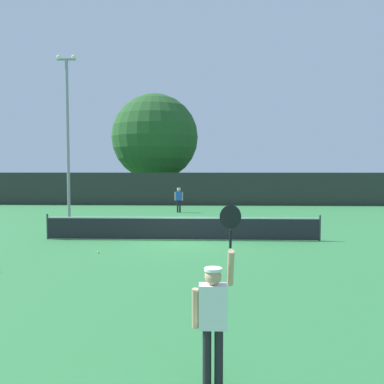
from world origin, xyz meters
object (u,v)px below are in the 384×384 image
player_receiving (179,197)px  parked_car_near (170,190)px  tennis_ball (98,252)px  parked_car_far (291,191)px  light_pole (68,128)px  player_serving (214,308)px  parked_car_mid (217,190)px  large_tree (155,137)px

player_receiving → parked_car_near: parked_car_near is taller
tennis_ball → parked_car_far: size_ratio=0.02×
parked_car_near → parked_car_far: size_ratio=1.05×
tennis_ball → light_pole: 12.12m
player_serving → tennis_ball: size_ratio=36.47×
light_pole → tennis_ball: bearing=-65.5°
light_pole → parked_car_mid: bearing=61.9°
player_serving → tennis_ball: player_serving is taller
large_tree → player_serving: bearing=-81.3°
large_tree → light_pole: bearing=-102.5°
player_receiving → parked_car_far: size_ratio=0.40×
tennis_ball → large_tree: (-1.17, 24.82, 6.04)m
parked_car_mid → light_pole: bearing=-117.6°
player_serving → light_pole: light_pole is taller
light_pole → large_tree: (3.32, 14.96, 0.62)m
tennis_ball → large_tree: bearing=92.7°
large_tree → parked_car_far: size_ratio=2.43×
parked_car_mid → parked_car_far: 7.55m
parked_car_near → parked_car_far: bearing=-9.8°
light_pole → parked_car_mid: (9.47, 17.71, -4.68)m
light_pole → parked_car_near: size_ratio=2.20×
tennis_ball → parked_car_far: parked_car_far is taller
light_pole → player_receiving: bearing=28.4°
parked_car_mid → parked_car_far: size_ratio=1.00×
tennis_ball → large_tree: large_tree is taller
player_serving → parked_car_mid: bearing=88.3°
player_receiving → parked_car_near: size_ratio=0.38×
parked_car_mid → player_serving: bearing=-91.1°
tennis_ball → large_tree: size_ratio=0.01×
player_receiving → parked_car_far: (10.58, 13.94, -0.26)m
light_pole → large_tree: large_tree is taller
light_pole → large_tree: 15.33m
light_pole → player_serving: bearing=-65.3°
tennis_ball → player_serving: bearing=-65.1°
player_serving → parked_car_near: size_ratio=0.56×
tennis_ball → light_pole: light_pole is taller
player_receiving → parked_car_near: (-1.94, 14.33, -0.26)m
parked_car_near → large_tree: bearing=-120.2°
player_receiving → tennis_ball: (-1.93, -13.34, -1.00)m
parked_car_far → parked_car_near: bearing=178.5°
player_receiving → player_serving: bearing=95.2°
large_tree → parked_car_near: 6.12m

